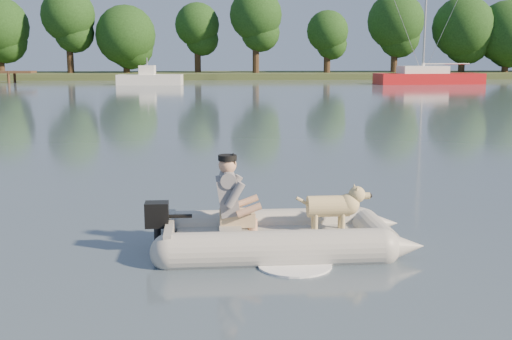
{
  "coord_description": "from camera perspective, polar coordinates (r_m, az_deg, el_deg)",
  "views": [
    {
      "loc": [
        -0.68,
        -7.88,
        2.58
      ],
      "look_at": [
        -0.03,
        2.15,
        0.75
      ],
      "focal_mm": 45.0,
      "sensor_mm": 36.0,
      "label": 1
    }
  ],
  "objects": [
    {
      "name": "man",
      "position": [
        8.46,
        -2.39,
        -2.07
      ],
      "size": [
        0.73,
        0.63,
        1.06
      ],
      "primitive_type": null,
      "rotation": [
        0.0,
        0.0,
        0.02
      ],
      "color": "slate",
      "rests_on": "dinghy"
    },
    {
      "name": "motorboat",
      "position": [
        55.14,
        -9.42,
        8.6
      ],
      "size": [
        5.7,
        2.5,
        2.36
      ],
      "primitive_type": null,
      "rotation": [
        0.0,
        0.0,
        -0.06
      ],
      "color": "white",
      "rests_on": "water"
    },
    {
      "name": "water",
      "position": [
        8.32,
        1.19,
        -7.75
      ],
      "size": [
        160.0,
        160.0,
        0.0
      ],
      "primitive_type": "plane",
      "color": "#4E5F6A",
      "rests_on": "ground"
    },
    {
      "name": "treeline",
      "position": [
        69.74,
        4.77,
        12.51
      ],
      "size": [
        91.02,
        7.35,
        9.27
      ],
      "color": "#332316",
      "rests_on": "shore_bank"
    },
    {
      "name": "shore_bank",
      "position": [
        69.92,
        -3.18,
        8.37
      ],
      "size": [
        160.0,
        12.0,
        0.7
      ],
      "primitive_type": "cube",
      "color": "#47512D",
      "rests_on": "water"
    },
    {
      "name": "dog",
      "position": [
        8.68,
        6.43,
        -3.54
      ],
      "size": [
        0.93,
        0.35,
        0.61
      ],
      "primitive_type": null,
      "rotation": [
        0.0,
        0.0,
        0.02
      ],
      "color": "tan",
      "rests_on": "dinghy"
    },
    {
      "name": "outboard_motor",
      "position": [
        8.53,
        -8.76,
        -5.25
      ],
      "size": [
        0.41,
        0.29,
        0.78
      ],
      "primitive_type": null,
      "rotation": [
        0.0,
        0.0,
        0.02
      ],
      "color": "black",
      "rests_on": "dinghy"
    },
    {
      "name": "dinghy",
      "position": [
        8.51,
        2.28,
        -3.26
      ],
      "size": [
        4.43,
        2.8,
        1.37
      ],
      "primitive_type": null,
      "rotation": [
        0.0,
        0.0,
        0.02
      ],
      "color": "#A3A29D",
      "rests_on": "water"
    },
    {
      "name": "sailboat",
      "position": [
        57.8,
        15.02,
        7.94
      ],
      "size": [
        9.38,
        3.53,
        12.62
      ],
      "rotation": [
        0.0,
        0.0,
        0.09
      ],
      "color": "#B41418",
      "rests_on": "water"
    }
  ]
}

